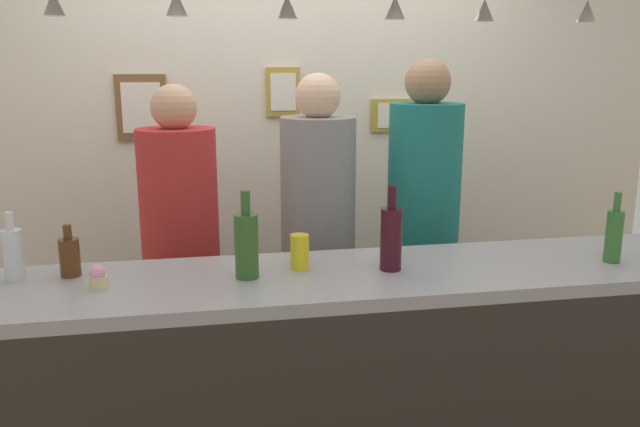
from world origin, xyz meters
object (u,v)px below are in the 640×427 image
(bottle_wine_dark_red, at_px, (391,237))
(picture_frame_crest, at_px, (283,92))
(bottle_champagne_green, at_px, (246,244))
(person_middle_grey_shirt, at_px, (318,224))
(bottle_soda_clear, at_px, (13,253))
(cupcake, at_px, (98,277))
(person_right_teal_shirt, at_px, (423,211))
(picture_frame_lower_pair, at_px, (397,115))
(picture_frame_caricature, at_px, (142,108))
(bottle_beer_brown_stubby, at_px, (70,256))
(person_left_red_shirt, at_px, (181,236))
(drink_can, at_px, (300,252))
(bottle_beer_green_import, at_px, (614,234))

(bottle_wine_dark_red, height_order, picture_frame_crest, picture_frame_crest)
(bottle_champagne_green, bearing_deg, person_middle_grey_shirt, 62.57)
(bottle_soda_clear, xyz_separation_m, cupcake, (0.29, -0.14, -0.06))
(picture_frame_crest, bearing_deg, person_right_teal_shirt, -49.84)
(bottle_soda_clear, bearing_deg, bottle_champagne_green, -9.34)
(picture_frame_lower_pair, bearing_deg, picture_frame_caricature, 180.00)
(bottle_beer_brown_stubby, distance_m, picture_frame_caricature, 1.35)
(picture_frame_caricature, bearing_deg, bottle_wine_dark_red, -56.43)
(person_left_red_shirt, distance_m, cupcake, 0.78)
(bottle_champagne_green, height_order, picture_frame_lower_pair, picture_frame_lower_pair)
(drink_can, xyz_separation_m, cupcake, (-0.67, -0.08, -0.03))
(person_left_red_shirt, height_order, cupcake, person_left_red_shirt)
(person_middle_grey_shirt, xyz_separation_m, bottle_beer_green_import, (0.94, -0.79, 0.11))
(bottle_wine_dark_red, height_order, bottle_soda_clear, bottle_wine_dark_red)
(bottle_champagne_green, distance_m, bottle_soda_clear, 0.78)
(bottle_beer_brown_stubby, bearing_deg, bottle_beer_green_import, -5.79)
(person_right_teal_shirt, relative_size, drink_can, 14.56)
(bottle_beer_brown_stubby, height_order, bottle_wine_dark_red, bottle_wine_dark_red)
(bottle_soda_clear, height_order, picture_frame_lower_pair, picture_frame_lower_pair)
(picture_frame_caricature, bearing_deg, bottle_beer_brown_stubby, -96.98)
(person_left_red_shirt, relative_size, bottle_beer_brown_stubby, 9.28)
(bottle_beer_brown_stubby, relative_size, picture_frame_lower_pair, 0.60)
(person_right_teal_shirt, distance_m, bottle_soda_clear, 1.75)
(person_middle_grey_shirt, height_order, cupcake, person_middle_grey_shirt)
(person_right_teal_shirt, xyz_separation_m, drink_can, (-0.69, -0.66, 0.03))
(bottle_beer_brown_stubby, bearing_deg, bottle_soda_clear, -179.90)
(cupcake, bearing_deg, bottle_soda_clear, 154.03)
(person_middle_grey_shirt, relative_size, cupcake, 21.98)
(bottle_soda_clear, relative_size, picture_frame_lower_pair, 0.77)
(bottle_soda_clear, height_order, picture_frame_caricature, picture_frame_caricature)
(bottle_wine_dark_red, relative_size, picture_frame_lower_pair, 1.00)
(bottle_soda_clear, bearing_deg, bottle_wine_dark_red, -5.95)
(cupcake, bearing_deg, person_left_red_shirt, 72.23)
(picture_frame_caricature, bearing_deg, bottle_beer_green_import, -39.95)
(person_right_teal_shirt, bearing_deg, cupcake, -151.49)
(person_right_teal_shirt, relative_size, picture_frame_crest, 6.83)
(person_left_red_shirt, relative_size, picture_frame_crest, 6.42)
(bottle_beer_brown_stubby, height_order, picture_frame_lower_pair, picture_frame_lower_pair)
(person_left_red_shirt, distance_m, bottle_soda_clear, 0.81)
(picture_frame_crest, bearing_deg, person_middle_grey_shirt, -84.32)
(bottle_champagne_green, distance_m, cupcake, 0.49)
(drink_can, bearing_deg, bottle_beer_green_import, -6.78)
(picture_frame_crest, bearing_deg, drink_can, -95.10)
(bottle_beer_brown_stubby, height_order, picture_frame_crest, picture_frame_crest)
(bottle_wine_dark_red, distance_m, picture_frame_lower_pair, 1.51)
(bottle_soda_clear, distance_m, drink_can, 0.96)
(person_middle_grey_shirt, relative_size, bottle_soda_clear, 7.45)
(bottle_champagne_green, bearing_deg, person_right_teal_shirt, 39.48)
(bottle_champagne_green, bearing_deg, picture_frame_crest, 77.57)
(bottle_champagne_green, bearing_deg, bottle_beer_green_import, -2.92)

